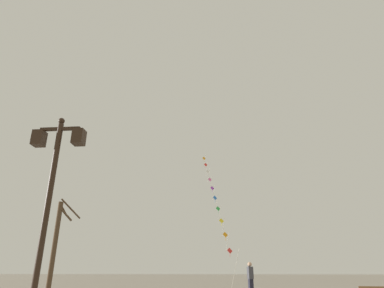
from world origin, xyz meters
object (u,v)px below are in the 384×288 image
twin_lantern_lamp_post (53,176)px  bare_tree (56,244)px  kite_train (216,200)px  kite_flyer (250,279)px

twin_lantern_lamp_post → bare_tree: size_ratio=0.98×
kite_train → bare_tree: 13.12m
twin_lantern_lamp_post → kite_flyer: size_ratio=2.95×
kite_train → bare_tree: size_ratio=2.62×
kite_flyer → bare_tree: bare_tree is taller
kite_train → kite_flyer: kite_train is taller
twin_lantern_lamp_post → kite_flyer: twin_lantern_lamp_post is taller
bare_tree → kite_train: bearing=45.3°
twin_lantern_lamp_post → kite_flyer: bearing=62.7°
kite_flyer → bare_tree: bearing=81.1°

